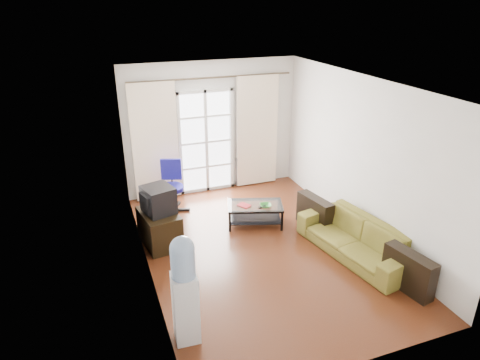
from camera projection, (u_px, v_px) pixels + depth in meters
name	position (u px, v px, depth m)	size (l,w,h in m)	color
floor	(260.00, 249.00, 7.05)	(5.20, 5.20, 0.00)	#582A15
ceiling	(263.00, 84.00, 5.98)	(5.20, 5.20, 0.00)	white
wall_back	(212.00, 128.00, 8.75)	(3.60, 0.02, 2.70)	white
wall_front	(362.00, 266.00, 4.27)	(3.60, 0.02, 2.70)	white
wall_left	(142.00, 190.00, 5.94)	(0.02, 5.20, 2.70)	white
wall_right	(361.00, 159.00, 7.08)	(0.02, 5.20, 2.70)	white
french_door	(206.00, 142.00, 8.77)	(1.16, 0.06, 2.15)	white
curtain_rod	(212.00, 78.00, 8.26)	(0.04, 0.04, 3.30)	#4C3F2D
curtain_left	(155.00, 143.00, 8.33)	(0.90, 0.07, 2.35)	#FBE8CA
curtain_right	(257.00, 132.00, 9.01)	(0.90, 0.07, 2.35)	#FBE8CA
radiator	(250.00, 170.00, 9.32)	(0.64, 0.12, 0.64)	gray
sofa	(356.00, 238.00, 6.78)	(1.13, 2.13, 0.59)	brown
coffee_table	(255.00, 212.00, 7.70)	(1.10, 0.83, 0.40)	silver
bowl	(265.00, 206.00, 7.56)	(0.24, 0.24, 0.05)	green
book	(241.00, 207.00, 7.54)	(0.25, 0.27, 0.02)	#A81514
remote	(262.00, 207.00, 7.54)	(0.15, 0.04, 0.02)	black
tv_stand	(160.00, 228.00, 7.07)	(0.53, 0.80, 0.59)	black
crt_tv	(157.00, 200.00, 6.88)	(0.57, 0.58, 0.44)	black
task_chair	(172.00, 197.00, 8.18)	(0.86, 0.86, 1.00)	black
water_cooler	(185.00, 288.00, 4.91)	(0.32, 0.30, 1.42)	silver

